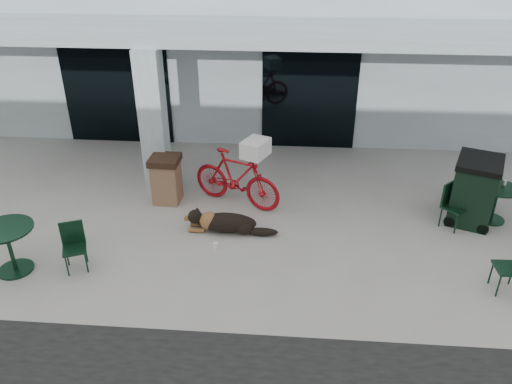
# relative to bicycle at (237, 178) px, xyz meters

# --- Properties ---
(ground) EXTENTS (80.00, 80.00, 0.00)m
(ground) POSITION_rel_bicycle_xyz_m (-0.28, -1.79, -0.60)
(ground) COLOR #A7A49D
(ground) RESTS_ON ground
(building) EXTENTS (22.00, 7.00, 4.50)m
(building) POSITION_rel_bicycle_xyz_m (-0.28, 6.71, 1.65)
(building) COLOR silver
(building) RESTS_ON ground
(storefront_glass_left) EXTENTS (2.80, 0.06, 2.70)m
(storefront_glass_left) POSITION_rel_bicycle_xyz_m (-3.48, 3.19, 0.75)
(storefront_glass_left) COLOR black
(storefront_glass_left) RESTS_ON ground
(storefront_glass_right) EXTENTS (2.40, 0.06, 2.70)m
(storefront_glass_right) POSITION_rel_bicycle_xyz_m (1.52, 3.19, 0.75)
(storefront_glass_right) COLOR black
(storefront_glass_right) RESTS_ON ground
(column) EXTENTS (0.50, 0.50, 3.12)m
(column) POSITION_rel_bicycle_xyz_m (-1.78, 0.51, 0.96)
(column) COLOR silver
(column) RESTS_ON ground
(overhang) EXTENTS (22.00, 2.80, 0.18)m
(overhang) POSITION_rel_bicycle_xyz_m (-0.28, 1.81, 2.61)
(overhang) COLOR silver
(overhang) RESTS_ON column
(bicycle) EXTENTS (2.07, 1.34, 1.21)m
(bicycle) POSITION_rel_bicycle_xyz_m (0.00, 0.00, 0.00)
(bicycle) COLOR #A90D16
(bicycle) RESTS_ON ground
(laundry_basket) EXTENTS (0.62, 0.69, 0.34)m
(laundry_basket) POSITION_rel_bicycle_xyz_m (0.41, -0.18, 0.77)
(laundry_basket) COLOR white
(laundry_basket) RESTS_ON bicycle
(dog) EXTENTS (1.34, 0.46, 0.44)m
(dog) POSITION_rel_bicycle_xyz_m (-0.08, -1.09, -0.38)
(dog) COLOR black
(dog) RESTS_ON ground
(cup_near_dog) EXTENTS (0.10, 0.10, 0.11)m
(cup_near_dog) POSITION_rel_bicycle_xyz_m (-0.21, -1.67, -0.55)
(cup_near_dog) COLOR white
(cup_near_dog) RESTS_ON ground
(cafe_table_near) EXTENTS (1.14, 1.14, 0.86)m
(cafe_table_near) POSITION_rel_bicycle_xyz_m (-3.54, -2.58, -0.17)
(cafe_table_near) COLOR #10301E
(cafe_table_near) RESTS_ON ground
(cafe_chair_near) EXTENTS (0.52, 0.54, 0.86)m
(cafe_chair_near) POSITION_rel_bicycle_xyz_m (-2.48, -2.46, -0.18)
(cafe_chair_near) COLOR #10301E
(cafe_chair_near) RESTS_ON ground
(cafe_table_far) EXTENTS (0.90, 0.90, 0.74)m
(cafe_table_far) POSITION_rel_bicycle_xyz_m (5.17, -0.25, -0.23)
(cafe_table_far) COLOR #10301E
(cafe_table_far) RESTS_ON ground
(cafe_chair_far_a) EXTENTS (0.61, 0.61, 0.91)m
(cafe_chair_far_a) POSITION_rel_bicycle_xyz_m (4.30, -0.58, -0.15)
(cafe_chair_far_a) COLOR #10301E
(cafe_chair_far_a) RESTS_ON ground
(cafe_chair_far_b) EXTENTS (0.46, 0.42, 0.91)m
(cafe_chair_far_b) POSITION_rel_bicycle_xyz_m (4.63, -2.47, -0.15)
(cafe_chair_far_b) COLOR #10301E
(cafe_chair_far_b) RESTS_ON ground
(cup_on_table) EXTENTS (0.08, 0.08, 0.10)m
(cup_on_table) POSITION_rel_bicycle_xyz_m (5.30, -0.13, 0.19)
(cup_on_table) COLOR white
(cup_on_table) RESTS_ON cafe_table_far
(trash_receptacle) EXTENTS (0.62, 0.62, 1.03)m
(trash_receptacle) POSITION_rel_bicycle_xyz_m (-1.48, 0.01, -0.09)
(trash_receptacle) COLOR brown
(trash_receptacle) RESTS_ON ground
(wheeled_bin) EXTENTS (1.13, 1.25, 1.31)m
(wheeled_bin) POSITION_rel_bicycle_xyz_m (4.72, -0.25, 0.05)
(wheeled_bin) COLOR black
(wheeled_bin) RESTS_ON ground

